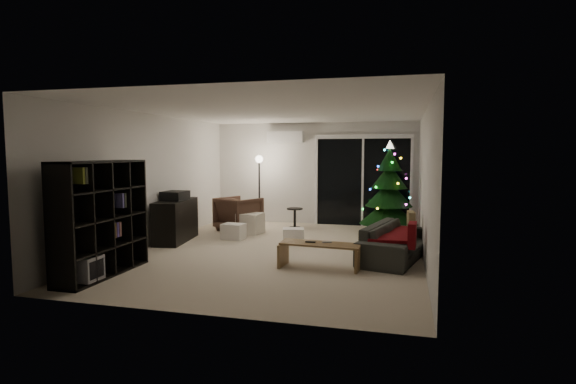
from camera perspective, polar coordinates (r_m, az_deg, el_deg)
name	(u,v)px	position (r m, az deg, el deg)	size (l,w,h in m)	color
room	(319,189)	(9.33, 3.95, 0.38)	(6.50, 7.51, 2.60)	beige
bookshelf	(89,218)	(7.13, -23.92, -3.03)	(0.42, 1.66, 1.66)	black
media_cabinet	(176,221)	(9.27, -14.08, -3.54)	(0.50, 1.33, 0.83)	black
stereo	(175,196)	(9.21, -14.15, -0.44)	(0.42, 0.50, 0.18)	black
armchair	(239,214)	(10.26, -6.29, -2.75)	(0.82, 0.85, 0.77)	#3E2F26
ottoman	(250,223)	(9.92, -4.80, -3.98)	(0.49, 0.49, 0.44)	beige
cardboard_box_a	(233,231)	(9.31, -6.94, -4.99)	(0.44, 0.34, 0.32)	white
cardboard_box_b	(293,236)	(8.85, 0.69, -5.56)	(0.41, 0.31, 0.29)	white
side_table	(295,218)	(10.58, 0.87, -3.32)	(0.37, 0.37, 0.47)	black
floor_lamp	(259,192)	(10.83, -3.66, -0.02)	(0.26, 0.26, 1.64)	black
sofa	(396,241)	(7.77, 13.52, -6.12)	(1.99, 0.78, 0.58)	black
sofa_throw	(390,233)	(7.75, 12.80, -5.15)	(0.62, 1.44, 0.05)	#6D0C07
cushion_a	(411,222)	(8.37, 15.35, -3.72)	(0.11, 0.38, 0.38)	#937F4E
cushion_b	(412,235)	(7.09, 15.49, -5.30)	(0.11, 0.38, 0.38)	#6D0C07
coffee_table	(320,256)	(6.98, 4.08, -8.06)	(1.24, 0.43, 0.39)	olive
remote_a	(310,242)	(6.97, 2.87, -6.35)	(0.15, 0.05, 0.02)	black
remote_b	(327,242)	(6.97, 4.98, -6.35)	(0.14, 0.04, 0.02)	slate
christmas_tree	(389,188)	(9.92, 12.71, 0.53)	(1.26, 1.26, 2.03)	#0D3A0F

